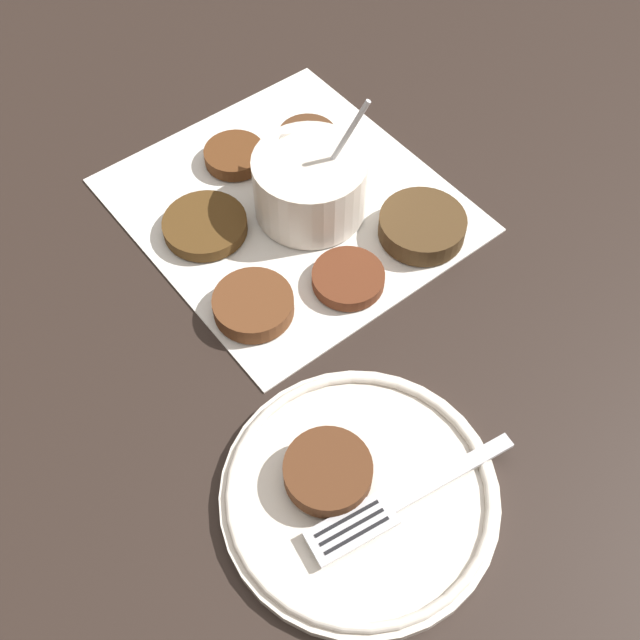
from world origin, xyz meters
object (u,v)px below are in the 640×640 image
Objects in this scene: sauce_bowl at (310,187)px; fritter_on_plate at (328,471)px; serving_plate at (359,493)px; fork at (392,505)px.

sauce_bowl is 1.87× the size of fritter_on_plate.
fritter_on_plate is at bearing 30.02° from serving_plate.
sauce_bowl is at bearing -24.75° from fork.
fritter_on_plate is 0.05m from fork.
sauce_bowl reaches higher than fritter_on_plate.
sauce_bowl is at bearing -33.11° from fritter_on_plate.
fritter_on_plate is at bearing 26.80° from fork.
fork is (-0.29, 0.13, -0.01)m from sauce_bowl.
fork is at bearing -153.20° from fritter_on_plate.
sauce_bowl reaches higher than fork.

